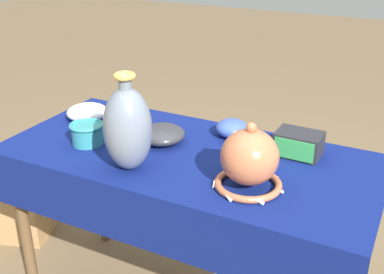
{
  "coord_description": "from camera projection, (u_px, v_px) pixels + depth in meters",
  "views": [
    {
      "loc": [
        0.69,
        -1.34,
        1.47
      ],
      "look_at": [
        0.07,
        -0.12,
        0.85
      ],
      "focal_mm": 45.0,
      "sensor_mm": 36.0,
      "label": 1
    }
  ],
  "objects": [
    {
      "name": "vase_tall_bulbous",
      "position": [
        128.0,
        128.0,
        1.52
      ],
      "size": [
        0.16,
        0.16,
        0.32
      ],
      "color": "slate",
      "rests_on": "display_table"
    },
    {
      "name": "display_table",
      "position": [
        187.0,
        174.0,
        1.7
      ],
      "size": [
        1.31,
        0.61,
        0.72
      ],
      "color": "brown",
      "rests_on": "ground_plane"
    },
    {
      "name": "cup_wide_teal",
      "position": [
        87.0,
        133.0,
        1.74
      ],
      "size": [
        0.12,
        0.12,
        0.08
      ],
      "color": "teal",
      "rests_on": "display_table"
    },
    {
      "name": "bowl_shallow_porcelain",
      "position": [
        87.0,
        112.0,
        1.95
      ],
      "size": [
        0.16,
        0.16,
        0.06
      ],
      "primitive_type": "ellipsoid",
      "color": "white",
      "rests_on": "display_table"
    },
    {
      "name": "wooden_crate",
      "position": [
        11.0,
        202.0,
        2.47
      ],
      "size": [
        0.52,
        0.46,
        0.27
      ],
      "rotation": [
        0.0,
        0.0,
        0.31
      ],
      "color": "#A37A4C",
      "rests_on": "ground_plane"
    },
    {
      "name": "mosaic_tile_box",
      "position": [
        298.0,
        144.0,
        1.65
      ],
      "size": [
        0.16,
        0.12,
        0.08
      ],
      "rotation": [
        0.0,
        0.0,
        -0.02
      ],
      "color": "#232328",
      "rests_on": "display_table"
    },
    {
      "name": "bowl_shallow_charcoal",
      "position": [
        162.0,
        134.0,
        1.75
      ],
      "size": [
        0.17,
        0.17,
        0.06
      ],
      "primitive_type": "ellipsoid",
      "color": "#2D2D33",
      "rests_on": "display_table"
    },
    {
      "name": "bowl_shallow_cobalt",
      "position": [
        232.0,
        128.0,
        1.8
      ],
      "size": [
        0.12,
        0.12,
        0.07
      ],
      "primitive_type": "ellipsoid",
      "color": "#3851A8",
      "rests_on": "display_table"
    },
    {
      "name": "vase_dome_bell",
      "position": [
        249.0,
        161.0,
        1.43
      ],
      "size": [
        0.21,
        0.22,
        0.21
      ],
      "color": "#BC6642",
      "rests_on": "display_table"
    }
  ]
}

